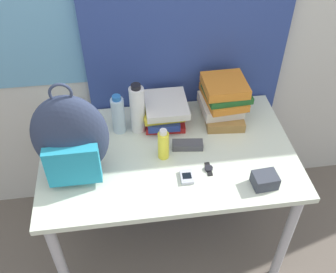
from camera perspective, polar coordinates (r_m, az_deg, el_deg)
The scene contains 13 objects.
wall_back at distance 2.01m, azimuth -2.02°, elevation 17.53°, with size 6.00×0.06×2.50m.
curtain_blue at distance 1.98m, azimuth 2.95°, elevation 17.11°, with size 1.05×0.04×2.50m.
desk at distance 1.98m, azimuth -0.00°, elevation -4.07°, with size 1.23×0.76×0.75m.
backpack at distance 1.73m, azimuth -13.93°, elevation -0.44°, with size 0.33×0.19×0.49m.
book_stack_left at distance 2.04m, azimuth -0.57°, elevation 3.71°, with size 0.23×0.26×0.14m.
book_stack_center at distance 2.07m, azimuth 8.03°, elevation 5.32°, with size 0.24×0.29×0.23m.
water_bottle at distance 1.98m, azimuth -7.23°, elevation 3.14°, with size 0.07×0.07×0.22m.
sports_bottle at distance 1.96m, azimuth -4.47°, elevation 3.98°, with size 0.07×0.07×0.28m.
sunscreen_bottle at distance 1.84m, azimuth -0.67°, elevation -1.18°, with size 0.05×0.05×0.17m.
cell_phone at distance 1.80m, azimuth 2.74°, elevation -5.88°, with size 0.06×0.08×0.02m.
sunglasses_case at distance 1.93m, azimuth 2.86°, elevation -1.25°, with size 0.16×0.07×0.04m.
camera_pouch at distance 1.80m, azimuth 13.88°, elevation -6.16°, with size 0.11×0.09×0.06m.
wristwatch at distance 1.84m, azimuth 5.92°, elevation -4.65°, with size 0.04×0.08×0.01m.
Camera 1 is at (-0.18, -0.97, 2.11)m, focal length 42.00 mm.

